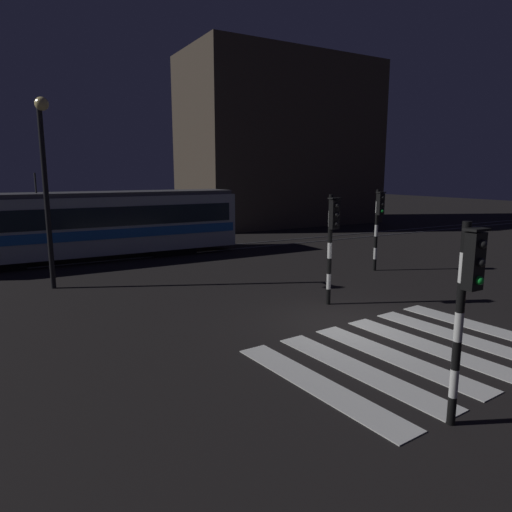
{
  "coord_description": "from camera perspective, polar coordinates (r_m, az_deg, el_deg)",
  "views": [
    {
      "loc": [
        -8.24,
        -9.22,
        4.14
      ],
      "look_at": [
        -0.73,
        3.77,
        1.4
      ],
      "focal_mm": 32.01,
      "sensor_mm": 36.0,
      "label": 1
    }
  ],
  "objects": [
    {
      "name": "traffic_light_kerb_mid_left",
      "position": [
        7.9,
        24.79,
        -4.47
      ],
      "size": [
        0.36,
        0.42,
        3.41
      ],
      "color": "black",
      "rests_on": "ground"
    },
    {
      "name": "traffic_light_corner_far_right",
      "position": [
        19.92,
        15.04,
        4.64
      ],
      "size": [
        0.36,
        0.42,
        3.46
      ],
      "color": "black",
      "rests_on": "ground"
    },
    {
      "name": "rail_far",
      "position": [
        25.2,
        -10.54,
        0.75
      ],
      "size": [
        80.0,
        0.12,
        0.03
      ],
      "primitive_type": "cube",
      "color": "#59595E",
      "rests_on": "ground"
    },
    {
      "name": "street_lamp_trackside_left",
      "position": [
        17.49,
        -24.86,
        9.64
      ],
      "size": [
        0.44,
        1.21,
        6.56
      ],
      "color": "black",
      "rests_on": "ground"
    },
    {
      "name": "rail_near",
      "position": [
        23.87,
        -9.38,
        0.25
      ],
      "size": [
        80.0,
        0.12,
        0.03
      ],
      "primitive_type": "cube",
      "color": "#59595E",
      "rests_on": "ground"
    },
    {
      "name": "tram",
      "position": [
        23.2,
        -20.14,
        3.78
      ],
      "size": [
        14.57,
        2.58,
        4.15
      ],
      "color": "#B2BCC1",
      "rests_on": "ground"
    },
    {
      "name": "ground_plane",
      "position": [
        13.04,
        11.25,
        -8.37
      ],
      "size": [
        120.0,
        120.0,
        0.0
      ],
      "primitive_type": "plane",
      "color": "black"
    },
    {
      "name": "building_backdrop",
      "position": [
        38.44,
        3.11,
        13.93
      ],
      "size": [
        15.57,
        8.0,
        13.11
      ],
      "primitive_type": "cube",
      "color": "#42382D",
      "rests_on": "ground"
    },
    {
      "name": "traffic_light_median_centre",
      "position": [
        14.32,
        9.47,
        2.83
      ],
      "size": [
        0.36,
        0.42,
        3.49
      ],
      "color": "black",
      "rests_on": "ground"
    },
    {
      "name": "crosswalk_zebra",
      "position": [
        11.54,
        18.87,
        -11.21
      ],
      "size": [
        7.01,
        5.08,
        0.02
      ],
      "color": "silver",
      "rests_on": "ground"
    }
  ]
}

